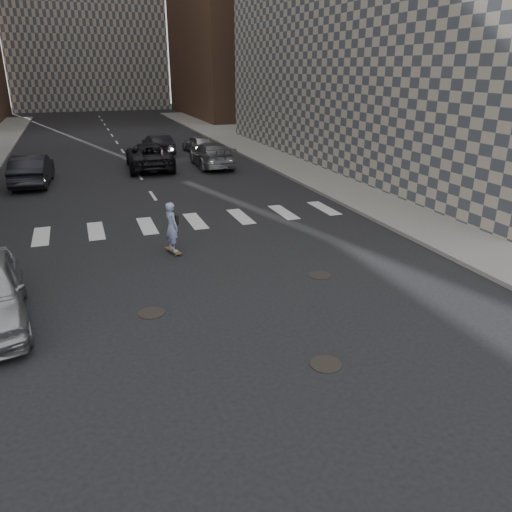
{
  "coord_description": "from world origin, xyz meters",
  "views": [
    {
      "loc": [
        -3.35,
        -10.72,
        6.05
      ],
      "look_at": [
        0.85,
        1.04,
        1.3
      ],
      "focal_mm": 35.0,
      "sensor_mm": 36.0,
      "label": 1
    }
  ],
  "objects_px": {
    "traffic_car_a": "(32,170)",
    "traffic_car_b": "(212,155)",
    "traffic_car_d": "(198,144)",
    "skateboarder": "(172,227)",
    "traffic_car_e": "(158,145)",
    "traffic_car_c": "(149,156)"
  },
  "relations": [
    {
      "from": "skateboarder",
      "to": "traffic_car_e",
      "type": "xyz_separation_m",
      "value": [
        2.94,
        21.02,
        -0.24
      ]
    },
    {
      "from": "traffic_car_d",
      "to": "traffic_car_e",
      "type": "relative_size",
      "value": 0.88
    },
    {
      "from": "skateboarder",
      "to": "traffic_car_a",
      "type": "distance_m",
      "value": 14.12
    },
    {
      "from": "skateboarder",
      "to": "traffic_car_b",
      "type": "xyz_separation_m",
      "value": [
        5.4,
        15.04,
        -0.17
      ]
    },
    {
      "from": "skateboarder",
      "to": "traffic_car_d",
      "type": "distance_m",
      "value": 21.82
    },
    {
      "from": "traffic_car_a",
      "to": "traffic_car_b",
      "type": "bearing_deg",
      "value": -165.39
    },
    {
      "from": "skateboarder",
      "to": "traffic_car_e",
      "type": "height_order",
      "value": "skateboarder"
    },
    {
      "from": "traffic_car_b",
      "to": "traffic_car_d",
      "type": "distance_m",
      "value": 5.98
    },
    {
      "from": "traffic_car_a",
      "to": "traffic_car_e",
      "type": "bearing_deg",
      "value": -131.32
    },
    {
      "from": "skateboarder",
      "to": "traffic_car_c",
      "type": "distance_m",
      "value": 15.71
    },
    {
      "from": "skateboarder",
      "to": "traffic_car_d",
      "type": "height_order",
      "value": "skateboarder"
    },
    {
      "from": "traffic_car_a",
      "to": "traffic_car_b",
      "type": "xyz_separation_m",
      "value": [
        10.55,
        1.89,
        -0.05
      ]
    },
    {
      "from": "skateboarder",
      "to": "traffic_car_a",
      "type": "xyz_separation_m",
      "value": [
        -5.14,
        13.15,
        -0.12
      ]
    },
    {
      "from": "traffic_car_d",
      "to": "traffic_car_b",
      "type": "bearing_deg",
      "value": 77.03
    },
    {
      "from": "traffic_car_b",
      "to": "traffic_car_c",
      "type": "xyz_separation_m",
      "value": [
        -3.89,
        0.6,
        0.03
      ]
    },
    {
      "from": "skateboarder",
      "to": "traffic_car_d",
      "type": "relative_size",
      "value": 0.48
    },
    {
      "from": "skateboarder",
      "to": "traffic_car_b",
      "type": "relative_size",
      "value": 0.34
    },
    {
      "from": "traffic_car_a",
      "to": "traffic_car_d",
      "type": "relative_size",
      "value": 1.33
    },
    {
      "from": "traffic_car_b",
      "to": "skateboarder",
      "type": "bearing_deg",
      "value": 72.03
    },
    {
      "from": "traffic_car_a",
      "to": "traffic_car_c",
      "type": "relative_size",
      "value": 0.86
    },
    {
      "from": "traffic_car_e",
      "to": "skateboarder",
      "type": "bearing_deg",
      "value": 76.99
    },
    {
      "from": "traffic_car_d",
      "to": "skateboarder",
      "type": "bearing_deg",
      "value": 66.32
    }
  ]
}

